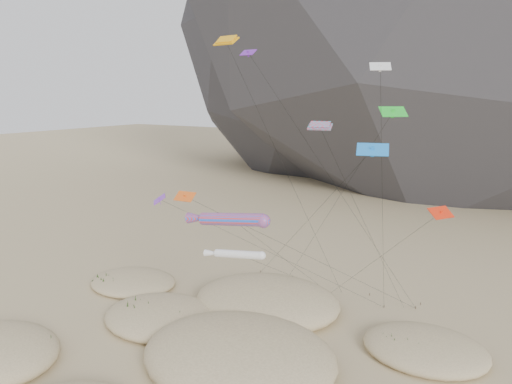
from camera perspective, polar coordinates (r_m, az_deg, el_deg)
dunes at (r=47.46m, az=-4.53°, el=-17.29°), size 49.61×37.14×4.34m
dune_grass at (r=47.14m, az=-5.67°, el=-17.40°), size 44.31×28.11×1.54m
kite_stakes at (r=60.98m, az=9.83°, el=-11.33°), size 20.71×3.88×0.30m
rainbow_tube_kite at (r=45.43m, az=-3.10°, el=-3.14°), size 8.82×17.24×13.11m
white_tube_kite at (r=44.12m, az=-2.31°, el=-7.13°), size 5.87×20.31×10.11m
orange_parafoil at (r=53.72m, az=-3.27°, el=16.55°), size 11.59×9.92×29.23m
multi_parafoil at (r=47.41m, az=7.46°, el=7.18°), size 7.64×10.21×20.82m
delta_kites at (r=45.69m, az=4.76°, el=3.40°), size 32.75×20.13×27.49m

